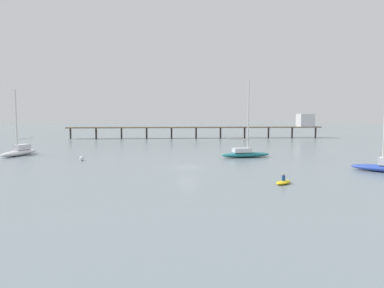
% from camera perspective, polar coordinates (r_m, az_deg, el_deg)
% --- Properties ---
extents(ground_plane, '(400.00, 400.00, 0.00)m').
position_cam_1_polar(ground_plane, '(51.36, -0.74, -3.61)').
color(ground_plane, gray).
extents(pier, '(75.06, 12.13, 7.20)m').
position_cam_1_polar(pier, '(111.18, 7.83, 3.00)').
color(pier, brown).
rests_on(pier, ground_plane).
extents(sailboat_white, '(3.79, 9.20, 11.59)m').
position_cam_1_polar(sailboat_white, '(72.04, -25.11, -0.96)').
color(sailboat_white, white).
rests_on(sailboat_white, ground_plane).
extents(sailboat_teal, '(8.97, 4.62, 13.16)m').
position_cam_1_polar(sailboat_teal, '(63.20, 8.21, -1.37)').
color(sailboat_teal, '#1E727A').
rests_on(sailboat_teal, ground_plane).
extents(dinghy_yellow, '(2.44, 2.65, 1.14)m').
position_cam_1_polar(dinghy_yellow, '(40.63, 13.97, -5.71)').
color(dinghy_yellow, yellow).
rests_on(dinghy_yellow, ground_plane).
extents(mooring_buoy_inner, '(0.74, 0.74, 0.74)m').
position_cam_1_polar(mooring_buoy_inner, '(60.44, -16.70, -2.18)').
color(mooring_buoy_inner, silver).
rests_on(mooring_buoy_inner, ground_plane).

